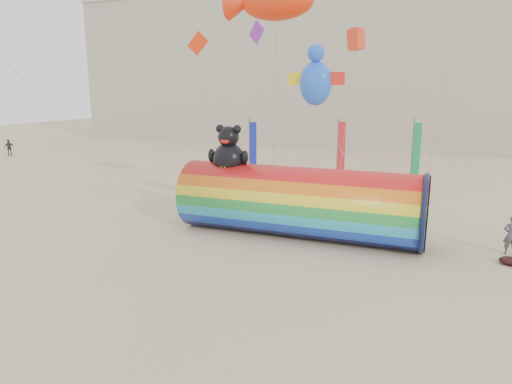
% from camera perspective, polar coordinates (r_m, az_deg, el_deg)
% --- Properties ---
extents(ground, '(160.00, 160.00, 0.00)m').
position_cam_1_polar(ground, '(21.85, -2.70, -6.85)').
color(ground, '#CCB58C').
rests_on(ground, ground).
extents(hotel_building, '(60.40, 15.40, 20.60)m').
position_cam_1_polar(hotel_building, '(67.95, 4.31, 15.07)').
color(hotel_building, '#B7AD99').
rests_on(hotel_building, ground).
extents(windsock_assembly, '(12.21, 3.72, 5.63)m').
position_cam_1_polar(windsock_assembly, '(23.03, 5.31, -1.03)').
color(windsock_assembly, red).
rests_on(windsock_assembly, ground).
extents(kite_handler, '(0.71, 0.51, 1.81)m').
position_cam_1_polar(kite_handler, '(23.54, 29.27, -4.74)').
color(kite_handler, '#4C4D52').
rests_on(kite_handler, ground).
extents(festival_banners, '(12.55, 4.19, 5.20)m').
position_cam_1_polar(festival_banners, '(36.20, 9.91, 5.03)').
color(festival_banners, '#59595E').
rests_on(festival_banners, ground).
extents(flying_kites, '(31.16, 13.74, 8.97)m').
position_cam_1_polar(flying_kites, '(24.37, 10.19, 18.93)').
color(flying_kites, blue).
rests_on(flying_kites, ground).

